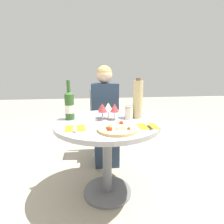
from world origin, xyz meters
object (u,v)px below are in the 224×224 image
(seated_diner, at_px, (105,118))
(wine_bottle, at_px, (69,105))
(dining_table, at_px, (107,137))
(pizza_large, at_px, (117,129))
(tall_carafe, at_px, (138,99))
(chair_behind_diner, at_px, (104,123))

(seated_diner, distance_m, wine_bottle, 0.73)
(dining_table, relative_size, seated_diner, 0.75)
(pizza_large, xyz_separation_m, wine_bottle, (-0.37, 0.35, 0.12))
(tall_carafe, bearing_deg, pizza_large, -125.67)
(dining_table, xyz_separation_m, pizza_large, (0.05, -0.25, 0.15))
(tall_carafe, bearing_deg, chair_behind_diner, 108.74)
(dining_table, height_order, tall_carafe, tall_carafe)
(chair_behind_diner, relative_size, wine_bottle, 2.56)
(dining_table, bearing_deg, chair_behind_diner, 87.06)
(seated_diner, bearing_deg, tall_carafe, 112.79)
(chair_behind_diner, distance_m, seated_diner, 0.18)
(wine_bottle, relative_size, tall_carafe, 0.95)
(seated_diner, distance_m, tall_carafe, 0.72)
(chair_behind_diner, xyz_separation_m, seated_diner, (-0.00, -0.14, 0.11))
(tall_carafe, bearing_deg, wine_bottle, 178.14)
(pizza_large, bearing_deg, seated_diner, 90.65)
(seated_diner, xyz_separation_m, pizza_large, (0.01, -0.92, 0.17))
(wine_bottle, xyz_separation_m, tall_carafe, (0.61, -0.02, 0.05))
(chair_behind_diner, bearing_deg, tall_carafe, 108.74)
(dining_table, relative_size, wine_bottle, 2.60)
(dining_table, distance_m, wine_bottle, 0.43)
(dining_table, distance_m, pizza_large, 0.29)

